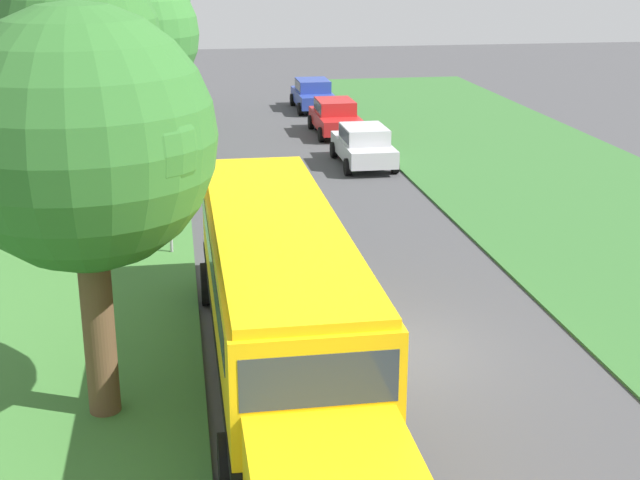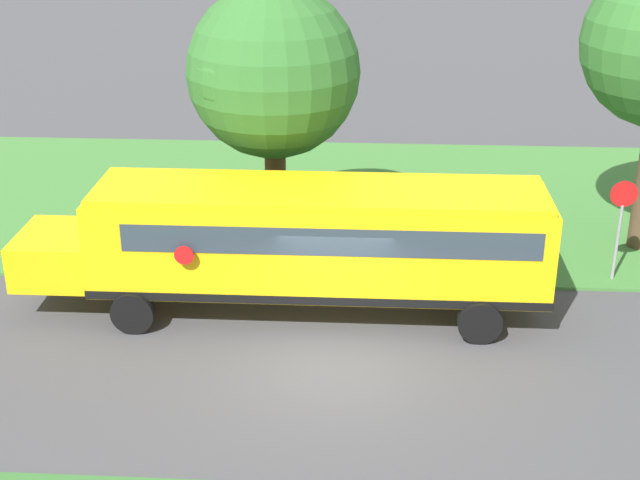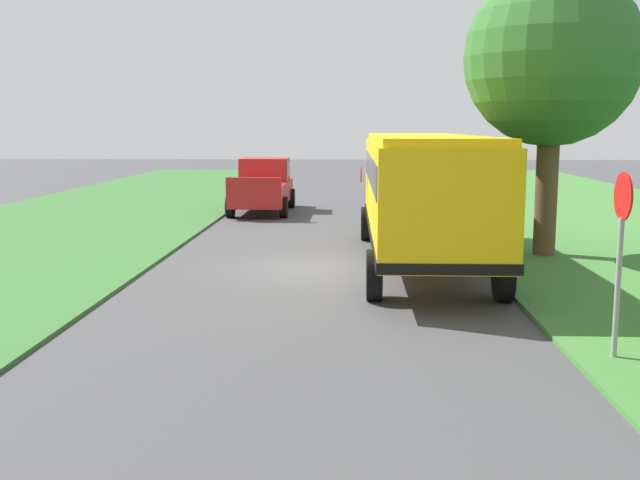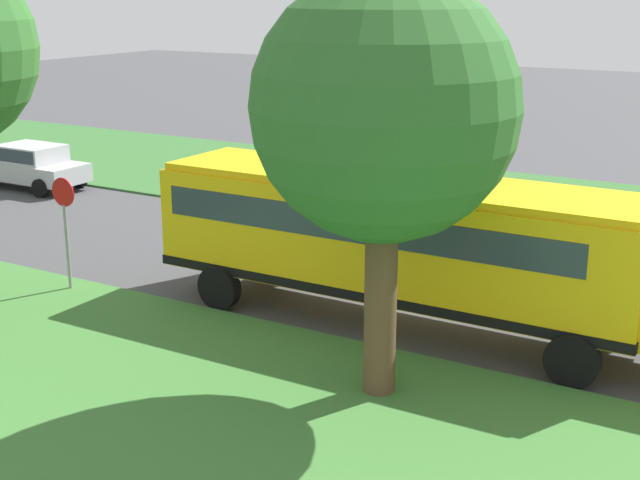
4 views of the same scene
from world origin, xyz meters
TOP-DOWN VIEW (x-y plane):
  - ground_plane at (0.00, 0.00)m, footprint 120.00×120.00m
  - grass_verge at (-10.00, 0.00)m, footprint 12.00×80.00m
  - grass_far_side at (9.00, 0.00)m, footprint 10.00×80.00m
  - school_bus at (-2.51, -0.71)m, footprint 2.84×12.42m
  - car_silver_nearest at (2.80, 16.54)m, footprint 2.02×4.40m
  - oak_tree_beside_bus at (-5.71, -1.88)m, footprint 4.43×4.43m
  - stop_sign at (-4.60, 7.02)m, footprint 0.08×0.68m

SIDE VIEW (x-z plane):
  - ground_plane at x=0.00m, z-range 0.00..0.00m
  - grass_far_side at x=9.00m, z-range 0.00..0.07m
  - grass_verge at x=-10.00m, z-range 0.00..0.08m
  - car_silver_nearest at x=2.80m, z-range 0.10..1.66m
  - stop_sign at x=-4.60m, z-range 0.37..3.11m
  - school_bus at x=-2.51m, z-range 0.34..3.50m
  - oak_tree_beside_bus at x=-5.71m, z-range 1.40..8.69m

